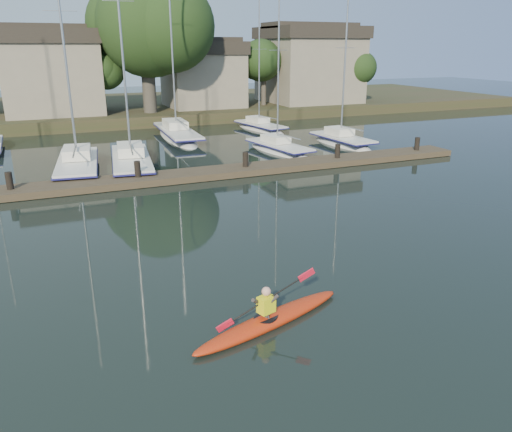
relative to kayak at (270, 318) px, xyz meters
name	(u,v)px	position (x,y,z in m)	size (l,w,h in m)	color
ground	(326,287)	(2.41, 1.25, -0.19)	(160.00, 160.00, 0.00)	black
kayak	(270,318)	(0.00, 0.00, 0.00)	(4.82, 2.07, 1.55)	#BC480E
dock	(194,175)	(2.41, 15.25, 0.02)	(34.00, 2.00, 1.80)	#4E3D2C
sailboat_1	(79,174)	(-3.26, 19.45, -0.39)	(3.20, 9.22, 14.77)	silver
sailboat_2	(132,170)	(-0.26, 19.19, -0.38)	(3.35, 9.65, 15.65)	silver
sailboat_3	(279,154)	(9.72, 19.94, -0.36)	(2.94, 7.26, 11.37)	silver
sailboat_4	(342,147)	(15.06, 20.48, -0.38)	(2.51, 6.99, 11.68)	silver
sailboat_6	(177,140)	(4.72, 27.89, -0.39)	(2.72, 10.84, 17.09)	silver
sailboat_7	(260,132)	(12.26, 29.00, -0.36)	(3.01, 7.26, 11.37)	silver
shore	(134,84)	(4.03, 41.54, 3.04)	(90.00, 25.25, 12.75)	#2A341A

